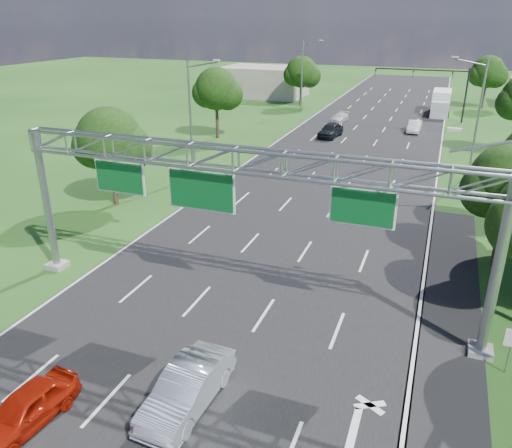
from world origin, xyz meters
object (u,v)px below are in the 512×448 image
at_px(sign_gantry, 238,173).
at_px(silver_sedan, 187,388).
at_px(red_coupe, 26,409).
at_px(regulatory_sign, 512,342).
at_px(traffic_signal, 439,82).
at_px(box_truck, 441,103).

height_order(sign_gantry, silver_sedan, sign_gantry).
relative_size(sign_gantry, red_coupe, 5.82).
distance_m(regulatory_sign, silver_sedan, 12.79).
relative_size(sign_gantry, traffic_signal, 1.92).
xyz_separation_m(regulatory_sign, red_coupe, (-16.09, -8.94, -0.82)).
distance_m(regulatory_sign, red_coupe, 18.42).
xyz_separation_m(sign_gantry, box_truck, (7.67, 58.64, -5.33)).
height_order(traffic_signal, red_coupe, traffic_signal).
xyz_separation_m(traffic_signal, box_truck, (0.52, 5.64, -3.61)).
bearing_deg(traffic_signal, box_truck, 84.72).
bearing_deg(red_coupe, box_truck, 85.83).
height_order(regulatory_sign, box_truck, box_truck).
relative_size(regulatory_sign, traffic_signal, 0.17).
distance_m(sign_gantry, regulatory_sign, 13.25).
bearing_deg(regulatory_sign, sign_gantry, 175.17).
bearing_deg(silver_sedan, regulatory_sign, 31.65).
relative_size(traffic_signal, red_coupe, 3.02).
bearing_deg(red_coupe, sign_gantry, 73.54).
relative_size(sign_gantry, box_truck, 2.75).
relative_size(regulatory_sign, silver_sedan, 0.43).
distance_m(traffic_signal, silver_sedan, 60.64).
bearing_deg(silver_sedan, red_coupe, -147.07).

